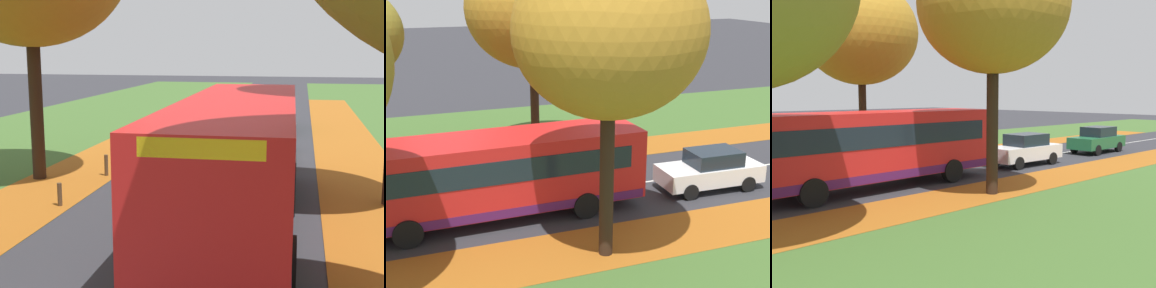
# 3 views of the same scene
# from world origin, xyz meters

# --- Properties ---
(grass_verge_left) EXTENTS (12.00, 90.00, 0.01)m
(grass_verge_left) POSITION_xyz_m (-9.20, 20.00, 0.00)
(grass_verge_left) COLOR #3D6028
(grass_verge_left) RESTS_ON ground
(leaf_litter_left) EXTENTS (2.80, 60.00, 0.00)m
(leaf_litter_left) POSITION_xyz_m (-4.60, 14.00, 0.01)
(leaf_litter_left) COLOR #9E5619
(leaf_litter_left) RESTS_ON grass_verge_left
(leaf_litter_right) EXTENTS (2.80, 60.00, 0.00)m
(leaf_litter_right) POSITION_xyz_m (4.60, 14.00, 0.01)
(leaf_litter_right) COLOR #9E5619
(leaf_litter_right) RESTS_ON grass_verge_right
(road_centre_line) EXTENTS (0.12, 80.00, 0.01)m
(road_centre_line) POSITION_xyz_m (0.00, 20.00, 0.00)
(road_centre_line) COLOR silver
(road_centre_line) RESTS_ON ground
(bollard_fifth) EXTENTS (0.12, 0.12, 0.63)m
(bollard_fifth) POSITION_xyz_m (-3.54, 12.34, 0.31)
(bollard_fifth) COLOR #4C3823
(bollard_fifth) RESTS_ON ground
(bollard_sixth) EXTENTS (0.12, 0.12, 0.70)m
(bollard_sixth) POSITION_xyz_m (-3.55, 15.82, 0.35)
(bollard_sixth) COLOR #4C3823
(bollard_sixth) RESTS_ON ground
(bus) EXTENTS (2.79, 10.44, 2.98)m
(bus) POSITION_xyz_m (1.24, 11.72, 1.70)
(bus) COLOR red
(bus) RESTS_ON ground
(car_white_lead) EXTENTS (1.87, 4.24, 1.62)m
(car_white_lead) POSITION_xyz_m (1.53, 20.34, 0.81)
(car_white_lead) COLOR silver
(car_white_lead) RESTS_ON ground
(car_green_following) EXTENTS (1.85, 4.23, 1.62)m
(car_green_following) POSITION_xyz_m (1.37, 27.62, 0.81)
(car_green_following) COLOR #1E6038
(car_green_following) RESTS_ON ground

